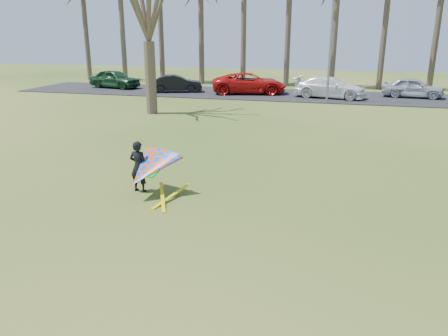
% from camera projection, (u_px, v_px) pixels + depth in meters
% --- Properties ---
extents(ground, '(100.00, 100.00, 0.00)m').
position_uv_depth(ground, '(203.00, 235.00, 10.56)').
color(ground, '#1D4A10').
rests_on(ground, ground).
extents(parking_strip, '(46.00, 7.00, 0.06)m').
position_uv_depth(parking_strip, '(302.00, 96.00, 33.59)').
color(parking_strip, black).
rests_on(parking_strip, ground).
extents(streetlight, '(2.28, 0.18, 8.00)m').
position_uv_depth(streetlight, '(334.00, 36.00, 28.97)').
color(streetlight, gray).
rests_on(streetlight, ground).
extents(car_0, '(4.82, 2.66, 1.55)m').
position_uv_depth(car_0, '(115.00, 79.00, 37.74)').
color(car_0, '#193F20').
rests_on(car_0, parking_strip).
extents(car_1, '(4.35, 2.77, 1.35)m').
position_uv_depth(car_1, '(176.00, 84.00, 35.16)').
color(car_1, black).
rests_on(car_1, parking_strip).
extents(car_2, '(6.25, 3.93, 1.61)m').
position_uv_depth(car_2, '(249.00, 83.00, 34.26)').
color(car_2, '#B9100E').
rests_on(car_2, parking_strip).
extents(car_3, '(5.49, 2.90, 1.52)m').
position_uv_depth(car_3, '(330.00, 87.00, 32.08)').
color(car_3, white).
rests_on(car_3, parking_strip).
extents(car_4, '(4.44, 2.19, 1.46)m').
position_uv_depth(car_4, '(413.00, 88.00, 32.19)').
color(car_4, '#A5ADB3').
rests_on(car_4, parking_strip).
extents(kite_flyer, '(2.13, 2.39, 2.02)m').
position_uv_depth(kite_flyer, '(148.00, 168.00, 12.91)').
color(kite_flyer, black).
rests_on(kite_flyer, ground).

